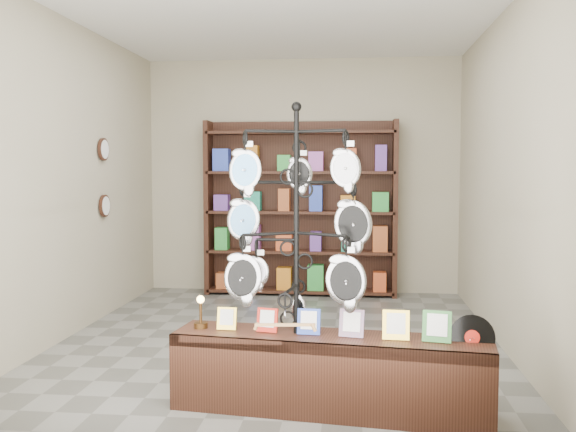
{
  "coord_description": "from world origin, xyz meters",
  "views": [
    {
      "loc": [
        0.7,
        -5.78,
        1.58
      ],
      "look_at": [
        0.19,
        -1.0,
        1.24
      ],
      "focal_mm": 40.0,
      "sensor_mm": 36.0,
      "label": 1
    }
  ],
  "objects": [
    {
      "name": "ground",
      "position": [
        0.0,
        0.0,
        0.0
      ],
      "size": [
        5.0,
        5.0,
        0.0
      ],
      "primitive_type": "plane",
      "color": "slate",
      "rests_on": "ground"
    },
    {
      "name": "room_envelope",
      "position": [
        0.0,
        0.0,
        1.85
      ],
      "size": [
        5.0,
        5.0,
        5.0
      ],
      "color": "#ABA38A",
      "rests_on": "ground"
    },
    {
      "name": "wall_clocks",
      "position": [
        -1.97,
        0.8,
        1.5
      ],
      "size": [
        0.03,
        0.24,
        0.84
      ],
      "color": "black",
      "rests_on": "ground"
    },
    {
      "name": "back_shelving",
      "position": [
        0.0,
        2.3,
        1.03
      ],
      "size": [
        2.42,
        0.36,
        2.2
      ],
      "color": "black",
      "rests_on": "ground"
    },
    {
      "name": "display_tree",
      "position": [
        0.31,
        -1.63,
        1.17
      ],
      "size": [
        1.04,
        0.86,
        2.02
      ],
      "rotation": [
        0.0,
        0.0,
        0.02
      ],
      "color": "black",
      "rests_on": "ground"
    },
    {
      "name": "front_shelf",
      "position": [
        0.54,
        -1.67,
        0.26
      ],
      "size": [
        2.1,
        0.67,
        0.73
      ],
      "rotation": [
        0.0,
        0.0,
        -0.12
      ],
      "color": "black",
      "rests_on": "ground"
    }
  ]
}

